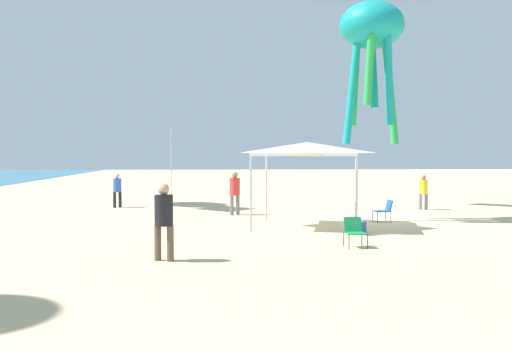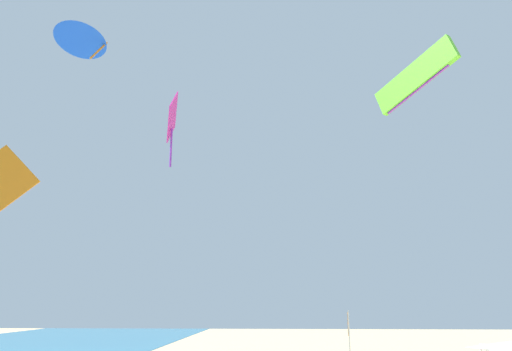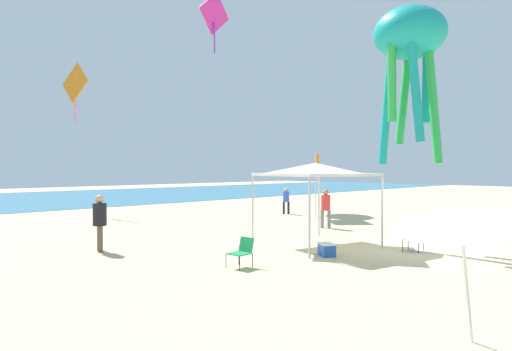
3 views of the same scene
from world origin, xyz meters
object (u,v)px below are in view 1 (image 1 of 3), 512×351
at_px(kite_octopus_teal, 372,33).
at_px(banner_flag, 171,160).
at_px(person_beachcomber, 235,190).
at_px(person_near_umbrella, 164,215).
at_px(folding_chair_near_cooler, 354,230).
at_px(person_watching_sky, 423,189).
at_px(folding_chair_facing_ocean, 385,209).
at_px(canopy_tent, 307,149).
at_px(person_kite_handler, 117,188).
at_px(cooler_box, 356,226).

bearing_deg(kite_octopus_teal, banner_flag, 76.37).
relative_size(person_beachcomber, person_near_umbrella, 0.95).
bearing_deg(banner_flag, folding_chair_near_cooler, -151.42).
xyz_separation_m(person_beachcomber, person_watching_sky, (1.79, -8.56, -0.13)).
xyz_separation_m(folding_chair_facing_ocean, banner_flag, (5.60, 8.53, 1.75)).
xyz_separation_m(canopy_tent, folding_chair_near_cooler, (-4.24, -0.75, -2.24)).
height_order(folding_chair_facing_ocean, person_watching_sky, person_watching_sky).
bearing_deg(person_beachcomber, folding_chair_near_cooler, -106.92).
height_order(person_beachcomber, person_kite_handler, person_beachcomber).
height_order(folding_chair_facing_ocean, person_near_umbrella, person_near_umbrella).
relative_size(canopy_tent, folding_chair_near_cooler, 5.02).
bearing_deg(banner_flag, person_beachcomber, -136.19).
bearing_deg(folding_chair_facing_ocean, banner_flag, -129.88).
bearing_deg(canopy_tent, folding_chair_near_cooler, -170.02).
relative_size(banner_flag, person_watching_sky, 2.35).
bearing_deg(folding_chair_facing_ocean, folding_chair_near_cooler, -29.40).
relative_size(person_beachcomber, person_watching_sky, 1.14).
bearing_deg(person_near_umbrella, kite_octopus_teal, -110.94).
bearing_deg(folding_chair_near_cooler, person_kite_handler, 122.39).
height_order(canopy_tent, cooler_box, canopy_tent).
xyz_separation_m(person_near_umbrella, kite_octopus_teal, (7.83, -6.97, 6.00)).
xyz_separation_m(banner_flag, person_kite_handler, (0.36, 2.56, -1.29)).
bearing_deg(canopy_tent, person_kite_handler, 47.09).
bearing_deg(cooler_box, banner_flag, 39.54).
bearing_deg(folding_chair_near_cooler, person_near_umbrella, -164.73).
relative_size(folding_chair_near_cooler, banner_flag, 0.22).
relative_size(person_watching_sky, person_kite_handler, 0.98).
relative_size(cooler_box, person_watching_sky, 0.47).
bearing_deg(person_beachcomber, folding_chair_facing_ocean, -62.84).
bearing_deg(banner_flag, person_watching_sky, -96.23).
bearing_deg(person_near_umbrella, person_kite_handler, -54.05).
distance_m(folding_chair_facing_ocean, banner_flag, 10.35).
height_order(person_beachcomber, person_near_umbrella, person_near_umbrella).
bearing_deg(banner_flag, kite_octopus_teal, -123.02).
bearing_deg(person_beachcomber, person_near_umbrella, -138.59).
distance_m(person_kite_handler, kite_octopus_teal, 13.50).
bearing_deg(folding_chair_facing_ocean, canopy_tent, -72.06).
relative_size(folding_chair_facing_ocean, kite_octopus_teal, 0.15).
xyz_separation_m(cooler_box, person_near_umbrella, (-4.79, 5.74, 0.90)).
relative_size(folding_chair_facing_ocean, person_watching_sky, 0.52).
bearing_deg(person_watching_sky, cooler_box, -127.71).
bearing_deg(person_kite_handler, cooler_box, 98.40).
bearing_deg(person_kite_handler, kite_octopus_teal, 113.21).
distance_m(banner_flag, kite_octopus_teal, 10.79).
relative_size(banner_flag, kite_octopus_teal, 0.69).
xyz_separation_m(person_watching_sky, person_kite_handler, (1.61, 14.03, 0.02)).
height_order(folding_chair_facing_ocean, kite_octopus_teal, kite_octopus_teal).
relative_size(person_watching_sky, kite_octopus_teal, 0.29).
bearing_deg(canopy_tent, folding_chair_facing_ocean, -65.47).
distance_m(cooler_box, person_beachcomber, 6.60).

